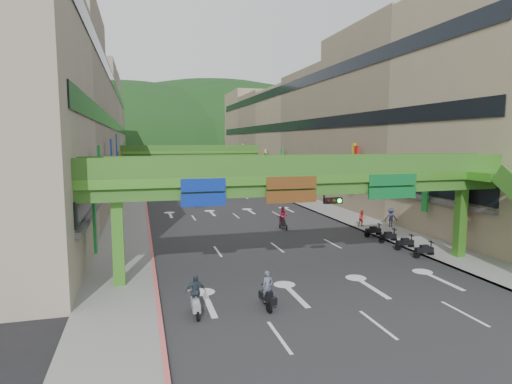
% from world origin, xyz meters
% --- Properties ---
extents(ground, '(320.00, 320.00, 0.00)m').
position_xyz_m(ground, '(0.00, 0.00, 0.00)').
color(ground, black).
rests_on(ground, ground).
extents(road_slab, '(18.00, 140.00, 0.02)m').
position_xyz_m(road_slab, '(0.00, 50.00, 0.01)').
color(road_slab, '#28282B').
rests_on(road_slab, ground).
extents(sidewalk_left, '(4.00, 140.00, 0.15)m').
position_xyz_m(sidewalk_left, '(-11.00, 50.00, 0.07)').
color(sidewalk_left, gray).
rests_on(sidewalk_left, ground).
extents(sidewalk_right, '(4.00, 140.00, 0.15)m').
position_xyz_m(sidewalk_right, '(11.00, 50.00, 0.07)').
color(sidewalk_right, gray).
rests_on(sidewalk_right, ground).
extents(curb_left, '(0.20, 140.00, 0.18)m').
position_xyz_m(curb_left, '(-9.10, 50.00, 0.09)').
color(curb_left, '#CC5959').
rests_on(curb_left, ground).
extents(curb_right, '(0.20, 140.00, 0.18)m').
position_xyz_m(curb_right, '(9.10, 50.00, 0.09)').
color(curb_right, gray).
rests_on(curb_right, ground).
extents(building_row_left, '(12.80, 95.00, 19.00)m').
position_xyz_m(building_row_left, '(-18.93, 50.00, 9.46)').
color(building_row_left, '#9E937F').
rests_on(building_row_left, ground).
extents(building_row_right, '(12.80, 95.00, 19.00)m').
position_xyz_m(building_row_right, '(18.93, 50.00, 9.46)').
color(building_row_right, gray).
rests_on(building_row_right, ground).
extents(overpass_near, '(28.00, 12.27, 7.10)m').
position_xyz_m(overpass_near, '(0.93, 5.38, 5.21)').
color(overpass_near, '#4C9E2D').
rests_on(overpass_near, ground).
extents(overpass_far, '(28.00, 2.20, 7.10)m').
position_xyz_m(overpass_far, '(0.00, 65.00, 5.40)').
color(overpass_far, '#4C9E2D').
rests_on(overpass_far, ground).
extents(hill_left, '(168.00, 140.00, 112.00)m').
position_xyz_m(hill_left, '(-15.00, 160.00, 0.00)').
color(hill_left, '#1C4419').
rests_on(hill_left, ground).
extents(hill_right, '(208.00, 176.00, 128.00)m').
position_xyz_m(hill_right, '(25.00, 180.00, 0.00)').
color(hill_right, '#1C4419').
rests_on(hill_right, ground).
extents(bunting_string, '(26.00, 0.36, 0.47)m').
position_xyz_m(bunting_string, '(0.00, 30.00, 5.96)').
color(bunting_string, black).
rests_on(bunting_string, ground).
extents(scooter_rider_near, '(0.67, 1.59, 1.84)m').
position_xyz_m(scooter_rider_near, '(-4.08, 1.00, 0.84)').
color(scooter_rider_near, black).
rests_on(scooter_rider_near, ground).
extents(scooter_rider_mid, '(0.98, 1.57, 2.07)m').
position_xyz_m(scooter_rider_mid, '(2.61, 18.22, 1.07)').
color(scooter_rider_mid, black).
rests_on(scooter_rider_mid, ground).
extents(scooter_rider_left, '(0.95, 1.60, 1.96)m').
position_xyz_m(scooter_rider_left, '(-7.50, 1.00, 0.97)').
color(scooter_rider_left, gray).
rests_on(scooter_rider_left, ground).
extents(scooter_rider_far, '(0.86, 1.60, 2.11)m').
position_xyz_m(scooter_rider_far, '(0.11, 46.54, 1.07)').
color(scooter_rider_far, maroon).
rests_on(scooter_rider_far, ground).
extents(parked_scooter_row, '(1.60, 7.15, 1.08)m').
position_xyz_m(parked_scooter_row, '(8.80, 10.00, 0.52)').
color(parked_scooter_row, black).
rests_on(parked_scooter_row, ground).
extents(car_silver, '(1.82, 3.92, 1.25)m').
position_xyz_m(car_silver, '(-3.12, 35.00, 0.62)').
color(car_silver, gray).
rests_on(car_silver, ground).
extents(car_yellow, '(1.81, 4.38, 1.49)m').
position_xyz_m(car_yellow, '(-0.11, 48.81, 0.74)').
color(car_yellow, orange).
rests_on(car_yellow, ground).
extents(pedestrian_red, '(0.77, 0.62, 1.49)m').
position_xyz_m(pedestrian_red, '(9.80, 16.95, 0.75)').
color(pedestrian_red, red).
rests_on(pedestrian_red, ground).
extents(pedestrian_dark, '(1.04, 0.68, 1.63)m').
position_xyz_m(pedestrian_dark, '(9.80, 32.52, 0.82)').
color(pedestrian_dark, black).
rests_on(pedestrian_dark, ground).
extents(pedestrian_blue, '(0.94, 0.80, 1.70)m').
position_xyz_m(pedestrian_blue, '(12.20, 16.03, 0.85)').
color(pedestrian_blue, '#2B2D4D').
rests_on(pedestrian_blue, ground).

